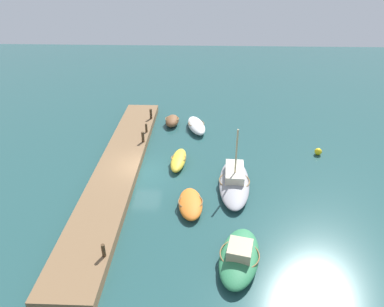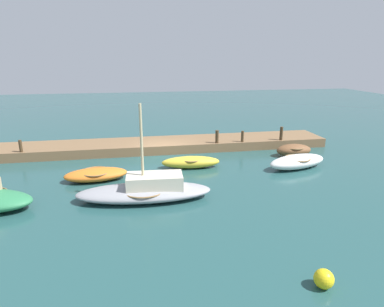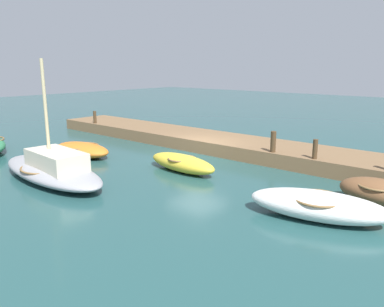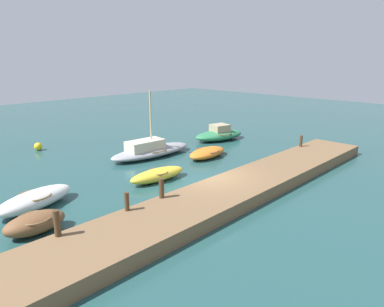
% 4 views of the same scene
% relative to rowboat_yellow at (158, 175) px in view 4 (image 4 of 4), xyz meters
% --- Properties ---
extents(ground_plane, '(84.00, 84.00, 0.00)m').
position_rel_rowboat_yellow_xyz_m(ground_plane, '(1.33, -2.62, -0.35)').
color(ground_plane, '#234C4C').
extents(dock_platform, '(23.74, 3.08, 0.62)m').
position_rel_rowboat_yellow_xyz_m(dock_platform, '(1.33, -4.40, -0.04)').
color(dock_platform, brown).
rests_on(dock_platform, ground_plane).
extents(rowboat_yellow, '(3.53, 1.37, 0.69)m').
position_rel_rowboat_yellow_xyz_m(rowboat_yellow, '(0.00, 0.00, 0.00)').
color(rowboat_yellow, gold).
rests_on(rowboat_yellow, ground_plane).
extents(motorboat_green, '(4.75, 2.96, 1.28)m').
position_rel_rowboat_yellow_xyz_m(motorboat_green, '(9.89, 3.89, 0.12)').
color(motorboat_green, '#2D7A4C').
rests_on(motorboat_green, ground_plane).
extents(rowboat_orange, '(3.41, 1.80, 0.65)m').
position_rel_rowboat_yellow_xyz_m(rowboat_orange, '(5.37, 1.15, -0.02)').
color(rowboat_orange, orange).
rests_on(rowboat_orange, ground_plane).
extents(rowboat_white, '(4.05, 2.30, 0.81)m').
position_rel_rowboat_yellow_xyz_m(rowboat_white, '(-6.20, 1.21, 0.06)').
color(rowboat_white, white).
rests_on(rowboat_white, ground_plane).
extents(sailboat_grey, '(6.33, 2.45, 4.46)m').
position_rel_rowboat_yellow_xyz_m(sailboat_grey, '(2.83, 4.10, 0.10)').
color(sailboat_grey, '#939399').
rests_on(sailboat_grey, ground_plane).
extents(dinghy_brown, '(2.38, 1.35, 0.82)m').
position_rel_rowboat_yellow_xyz_m(dinghy_brown, '(-7.15, -1.12, 0.07)').
color(dinghy_brown, brown).
rests_on(dinghy_brown, ground_plane).
extents(mooring_post_west, '(0.22, 0.22, 0.96)m').
position_rel_rowboat_yellow_xyz_m(mooring_post_west, '(-7.14, -3.11, 0.75)').
color(mooring_post_west, '#47331E').
rests_on(mooring_post_west, dock_platform).
extents(mooring_post_mid_west, '(0.19, 0.19, 0.78)m').
position_rel_rowboat_yellow_xyz_m(mooring_post_mid_west, '(-4.24, -3.11, 0.66)').
color(mooring_post_mid_west, '#47331E').
rests_on(mooring_post_mid_west, dock_platform).
extents(mooring_post_mid_east, '(0.23, 0.23, 0.89)m').
position_rel_rowboat_yellow_xyz_m(mooring_post_mid_east, '(-2.40, -3.11, 0.72)').
color(mooring_post_mid_east, '#47331E').
rests_on(mooring_post_mid_east, dock_platform).
extents(mooring_post_east, '(0.20, 0.20, 0.77)m').
position_rel_rowboat_yellow_xyz_m(mooring_post_east, '(10.26, -3.11, 0.66)').
color(mooring_post_east, '#47331E').
rests_on(mooring_post_east, dock_platform).
extents(marker_buoy, '(0.57, 0.57, 0.57)m').
position_rel_rowboat_yellow_xyz_m(marker_buoy, '(-1.86, 11.22, -0.06)').
color(marker_buoy, yellow).
rests_on(marker_buoy, ground_plane).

